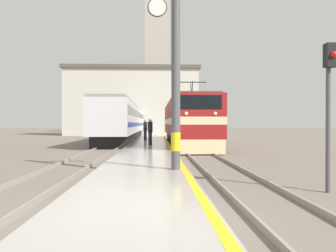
{
  "coord_description": "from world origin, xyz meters",
  "views": [
    {
      "loc": [
        0.45,
        -5.94,
        1.77
      ],
      "look_at": [
        1.54,
        23.13,
        1.56
      ],
      "focal_mm": 35.0,
      "sensor_mm": 36.0,
      "label": 1
    }
  ],
  "objects_px": {
    "clock_tower": "(157,48)",
    "second_waiting_passenger": "(150,131)",
    "locomotive_train": "(186,122)",
    "passenger_train": "(131,122)",
    "catenary_mast": "(177,61)",
    "person_on_platform": "(145,129)",
    "signal_post": "(330,93)"
  },
  "relations": [
    {
      "from": "person_on_platform",
      "to": "clock_tower",
      "type": "bearing_deg",
      "value": 87.84
    },
    {
      "from": "locomotive_train",
      "to": "person_on_platform",
      "type": "xyz_separation_m",
      "value": [
        -3.39,
        2.38,
        -0.6
      ]
    },
    {
      "from": "catenary_mast",
      "to": "clock_tower",
      "type": "xyz_separation_m",
      "value": [
        -0.4,
        51.43,
        12.33
      ]
    },
    {
      "from": "locomotive_train",
      "to": "clock_tower",
      "type": "bearing_deg",
      "value": 93.5
    },
    {
      "from": "locomotive_train",
      "to": "catenary_mast",
      "type": "height_order",
      "value": "catenary_mast"
    },
    {
      "from": "passenger_train",
      "to": "catenary_mast",
      "type": "relative_size",
      "value": 6.13
    },
    {
      "from": "passenger_train",
      "to": "signal_post",
      "type": "distance_m",
      "value": 36.24
    },
    {
      "from": "locomotive_train",
      "to": "passenger_train",
      "type": "height_order",
      "value": "locomotive_train"
    },
    {
      "from": "second_waiting_passenger",
      "to": "signal_post",
      "type": "height_order",
      "value": "signal_post"
    },
    {
      "from": "second_waiting_passenger",
      "to": "signal_post",
      "type": "bearing_deg",
      "value": -71.41
    },
    {
      "from": "locomotive_train",
      "to": "signal_post",
      "type": "bearing_deg",
      "value": -83.99
    },
    {
      "from": "clock_tower",
      "to": "second_waiting_passenger",
      "type": "bearing_deg",
      "value": -91.0
    },
    {
      "from": "passenger_train",
      "to": "second_waiting_passenger",
      "type": "bearing_deg",
      "value": -82.06
    },
    {
      "from": "clock_tower",
      "to": "person_on_platform",
      "type": "bearing_deg",
      "value": -92.16
    },
    {
      "from": "catenary_mast",
      "to": "second_waiting_passenger",
      "type": "relative_size",
      "value": 3.86
    },
    {
      "from": "locomotive_train",
      "to": "person_on_platform",
      "type": "height_order",
      "value": "locomotive_train"
    },
    {
      "from": "second_waiting_passenger",
      "to": "passenger_train",
      "type": "bearing_deg",
      "value": 97.94
    },
    {
      "from": "locomotive_train",
      "to": "passenger_train",
      "type": "xyz_separation_m",
      "value": [
        -5.79,
        16.74,
        0.14
      ]
    },
    {
      "from": "person_on_platform",
      "to": "clock_tower",
      "type": "distance_m",
      "value": 36.02
    },
    {
      "from": "clock_tower",
      "to": "signal_post",
      "type": "height_order",
      "value": "clock_tower"
    },
    {
      "from": "catenary_mast",
      "to": "clock_tower",
      "type": "bearing_deg",
      "value": 90.44
    },
    {
      "from": "locomotive_train",
      "to": "second_waiting_passenger",
      "type": "xyz_separation_m",
      "value": [
        -2.84,
        -4.36,
        -0.6
      ]
    },
    {
      "from": "person_on_platform",
      "to": "second_waiting_passenger",
      "type": "xyz_separation_m",
      "value": [
        0.55,
        -6.74,
        -0.01
      ]
    },
    {
      "from": "locomotive_train",
      "to": "catenary_mast",
      "type": "xyz_separation_m",
      "value": [
        -1.76,
        -16.24,
        1.91
      ]
    },
    {
      "from": "clock_tower",
      "to": "signal_post",
      "type": "distance_m",
      "value": 55.67
    },
    {
      "from": "catenary_mast",
      "to": "passenger_train",
      "type": "bearing_deg",
      "value": 96.96
    },
    {
      "from": "second_waiting_passenger",
      "to": "clock_tower",
      "type": "bearing_deg",
      "value": 89.0
    },
    {
      "from": "signal_post",
      "to": "second_waiting_passenger",
      "type": "bearing_deg",
      "value": 108.59
    },
    {
      "from": "locomotive_train",
      "to": "person_on_platform",
      "type": "bearing_deg",
      "value": 144.9
    },
    {
      "from": "passenger_train",
      "to": "signal_post",
      "type": "height_order",
      "value": "signal_post"
    },
    {
      "from": "catenary_mast",
      "to": "second_waiting_passenger",
      "type": "height_order",
      "value": "catenary_mast"
    },
    {
      "from": "catenary_mast",
      "to": "signal_post",
      "type": "relative_size",
      "value": 1.88
    }
  ]
}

